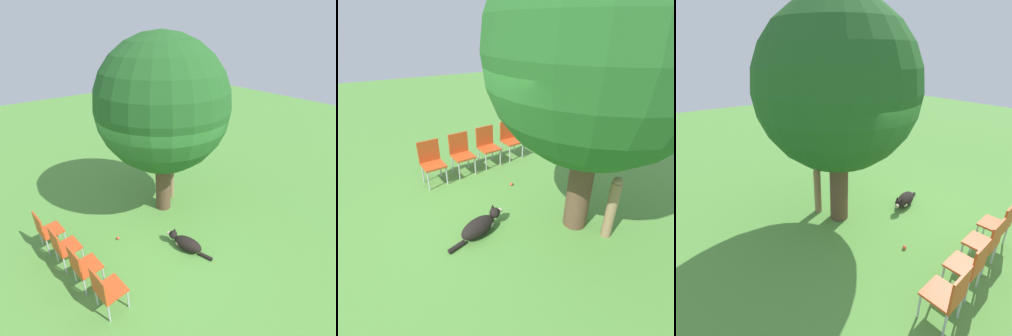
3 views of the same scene
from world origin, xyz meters
The scene contains 9 objects.
ground_plane centered at (0.00, 0.00, 0.00)m, with size 30.00×30.00×0.00m, color #56933D.
oak_tree centered at (0.68, 0.93, 2.63)m, with size 2.93×2.93×4.11m.
dog centered at (0.15, -0.54, 0.15)m, with size 0.47×1.04×0.36m.
fence_post centered at (1.13, 1.17, 0.53)m, with size 0.15×0.15×1.06m.
red_chair_0 centered at (-1.75, -0.79, 0.51)m, with size 0.46×0.48×0.90m.
red_chair_1 centered at (-1.86, -0.12, 0.51)m, with size 0.46×0.48×0.90m.
red_chair_2 centered at (-1.97, 0.56, 0.51)m, with size 0.46×0.48×0.90m.
red_chair_3 centered at (-2.08, 1.23, 0.51)m, with size 0.46×0.48×0.90m.
tennis_ball centered at (-0.84, 0.57, 0.03)m, with size 0.07×0.07×0.07m.
Camera 1 is at (-2.66, -3.53, 4.11)m, focal length 28.00 mm.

